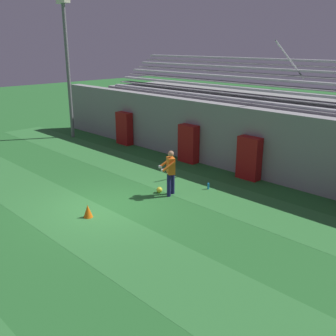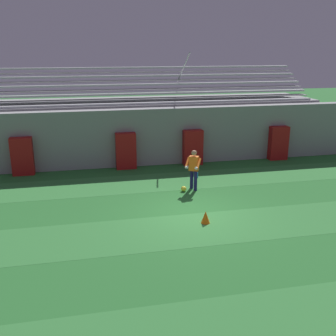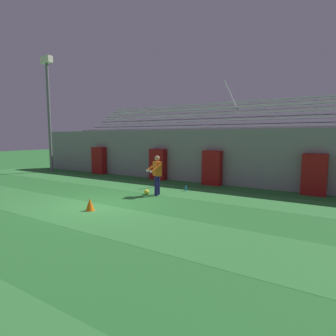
{
  "view_description": "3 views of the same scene",
  "coord_description": "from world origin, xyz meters",
  "views": [
    {
      "loc": [
        10.21,
        -7.03,
        5.31
      ],
      "look_at": [
        0.4,
        2.61,
        0.91
      ],
      "focal_mm": 42.0,
      "sensor_mm": 36.0,
      "label": 1
    },
    {
      "loc": [
        -3.45,
        -12.31,
        5.6
      ],
      "look_at": [
        -0.46,
        1.87,
        1.16
      ],
      "focal_mm": 42.0,
      "sensor_mm": 36.0,
      "label": 2
    },
    {
      "loc": [
        7.36,
        -7.12,
        2.48
      ],
      "look_at": [
        0.73,
        3.27,
        1.07
      ],
      "focal_mm": 30.0,
      "sensor_mm": 36.0,
      "label": 3
    }
  ],
  "objects": [
    {
      "name": "traffic_cone",
      "position": [
        0.25,
        -0.82,
        0.21
      ],
      "size": [
        0.3,
        0.3,
        0.42
      ],
      "primitive_type": "cone",
      "color": "orange",
      "rests_on": "ground"
    },
    {
      "name": "turf_stripe_far",
      "position": [
        0.0,
        3.62,
        0.0
      ],
      "size": [
        28.0,
        2.4,
        0.01
      ],
      "primitive_type": "cube",
      "color": "#337A38",
      "rests_on": "ground"
    },
    {
      "name": "bleacher_stand",
      "position": [
        0.0,
        8.84,
        1.5
      ],
      "size": [
        18.0,
        4.05,
        5.43
      ],
      "color": "gray",
      "rests_on": "ground"
    },
    {
      "name": "floodlight_pole",
      "position": [
        -9.94,
        4.86,
        4.93
      ],
      "size": [
        0.9,
        0.36,
        7.76
      ],
      "color": "slate",
      "rests_on": "ground"
    },
    {
      "name": "padding_pillar_gate_left",
      "position": [
        -1.66,
        5.95,
        0.87
      ],
      "size": [
        0.96,
        0.44,
        1.74
      ],
      "primitive_type": "cube",
      "color": "maroon",
      "rests_on": "ground"
    },
    {
      "name": "soccer_ball",
      "position": [
        0.28,
        2.27,
        0.11
      ],
      "size": [
        0.22,
        0.22,
        0.22
      ],
      "primitive_type": "sphere",
      "color": "yellow",
      "rests_on": "ground"
    },
    {
      "name": "back_wall",
      "position": [
        0.0,
        6.5,
        1.4
      ],
      "size": [
        24.0,
        0.6,
        2.8
      ],
      "primitive_type": "cube",
      "color": "gray",
      "rests_on": "ground"
    },
    {
      "name": "turf_stripe_mid",
      "position": [
        0.0,
        -1.19,
        0.0
      ],
      "size": [
        28.0,
        2.4,
        0.01
      ],
      "primitive_type": "cube",
      "color": "#337A38",
      "rests_on": "ground"
    },
    {
      "name": "water_bottle",
      "position": [
        1.31,
        3.85,
        0.12
      ],
      "size": [
        0.07,
        0.07,
        0.24
      ],
      "primitive_type": "cylinder",
      "color": "#1E8CD8",
      "rests_on": "ground"
    },
    {
      "name": "goalkeeper",
      "position": [
        0.72,
        2.4,
        0.95
      ],
      "size": [
        0.73,
        0.71,
        1.67
      ],
      "color": "#19194C",
      "rests_on": "ground"
    },
    {
      "name": "ground_plane",
      "position": [
        0.0,
        0.0,
        0.0
      ],
      "size": [
        80.0,
        80.0,
        0.0
      ],
      "primitive_type": "plane",
      "color": "#286B2D"
    },
    {
      "name": "padding_pillar_gate_right",
      "position": [
        1.66,
        5.95,
        0.87
      ],
      "size": [
        0.96,
        0.44,
        1.74
      ],
      "primitive_type": "cube",
      "color": "maroon",
      "rests_on": "ground"
    },
    {
      "name": "padding_pillar_far_left",
      "position": [
        -6.39,
        5.95,
        0.87
      ],
      "size": [
        0.96,
        0.44,
        1.74
      ],
      "primitive_type": "cube",
      "color": "maroon",
      "rests_on": "ground"
    }
  ]
}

